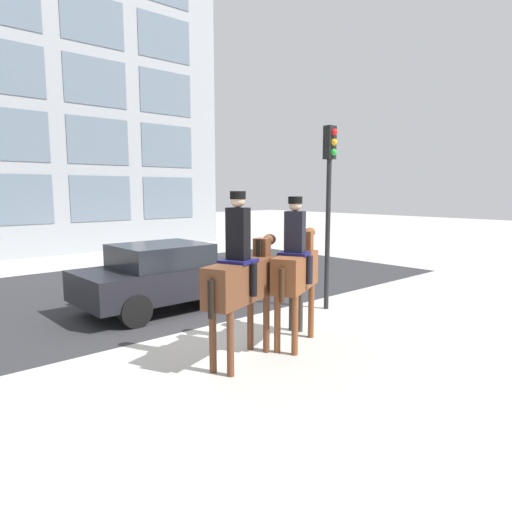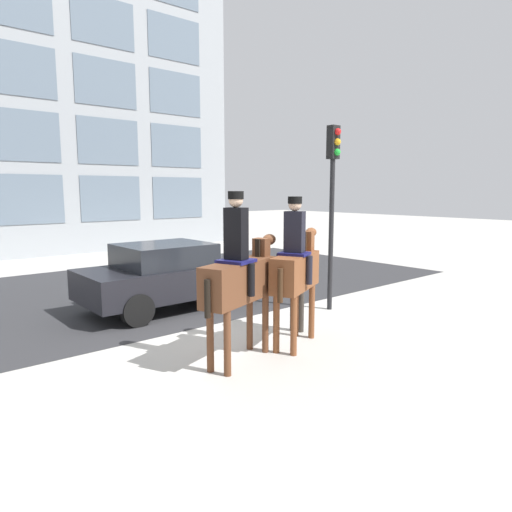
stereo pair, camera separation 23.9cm
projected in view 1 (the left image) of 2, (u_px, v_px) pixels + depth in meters
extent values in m
plane|color=#B2AFA8|center=(215.00, 334.00, 8.71)|extent=(80.00, 80.00, 0.00)
cube|color=#2D2D30|center=(108.00, 293.00, 12.21)|extent=(19.44, 8.50, 0.01)
cube|color=#93999E|center=(6.00, 76.00, 17.28)|extent=(19.44, 0.30, 14.05)
cube|color=slate|center=(17.00, 200.00, 17.82)|extent=(2.74, 0.02, 1.98)
cube|color=slate|center=(101.00, 199.00, 20.08)|extent=(2.74, 0.02, 1.98)
cube|color=slate|center=(169.00, 198.00, 22.35)|extent=(2.74, 0.02, 1.98)
cube|color=slate|center=(12.00, 135.00, 17.47)|extent=(2.74, 0.02, 1.98)
cube|color=slate|center=(99.00, 141.00, 19.73)|extent=(2.74, 0.02, 1.98)
cube|color=slate|center=(167.00, 146.00, 21.99)|extent=(2.74, 0.02, 1.98)
cube|color=slate|center=(7.00, 67.00, 17.11)|extent=(2.74, 0.02, 1.98)
cube|color=slate|center=(96.00, 81.00, 19.38)|extent=(2.74, 0.02, 1.98)
cube|color=slate|center=(166.00, 93.00, 21.64)|extent=(2.74, 0.02, 1.98)
cube|color=slate|center=(93.00, 20.00, 19.03)|extent=(2.74, 0.02, 1.98)
cube|color=slate|center=(165.00, 38.00, 21.29)|extent=(2.74, 0.02, 1.98)
cube|color=#59331E|center=(241.00, 281.00, 7.12)|extent=(1.65, 0.95, 0.63)
cylinder|color=#59331E|center=(250.00, 321.00, 7.81)|extent=(0.11, 0.11, 0.99)
cylinder|color=#59331E|center=(266.00, 324.00, 7.66)|extent=(0.11, 0.11, 0.99)
cylinder|color=#59331E|center=(213.00, 340.00, 6.81)|extent=(0.11, 0.11, 0.99)
cylinder|color=#59331E|center=(230.00, 344.00, 6.66)|extent=(0.11, 0.11, 0.99)
cube|color=#59331E|center=(262.00, 254.00, 7.68)|extent=(0.27, 0.30, 0.52)
cube|color=black|center=(259.00, 253.00, 7.57)|extent=(0.06, 0.09, 0.47)
ellipsoid|color=#59331E|center=(269.00, 240.00, 7.89)|extent=(0.37, 0.29, 0.19)
cube|color=silver|center=(272.00, 238.00, 7.97)|extent=(0.13, 0.09, 0.08)
cylinder|color=black|center=(211.00, 299.00, 6.40)|extent=(0.09, 0.09, 0.55)
cube|color=#14144C|center=(238.00, 261.00, 7.00)|extent=(0.61, 0.61, 0.05)
cube|color=black|center=(238.00, 234.00, 6.94)|extent=(0.31, 0.38, 0.79)
sphere|color=#D1A889|center=(238.00, 200.00, 6.87)|extent=(0.22, 0.22, 0.22)
cylinder|color=black|center=(238.00, 195.00, 6.86)|extent=(0.24, 0.24, 0.12)
cylinder|color=black|center=(224.00, 277.00, 7.17)|extent=(0.11, 0.11, 0.50)
cylinder|color=black|center=(254.00, 280.00, 6.91)|extent=(0.11, 0.11, 0.50)
cube|color=brown|center=(296.00, 272.00, 7.92)|extent=(1.43, 0.99, 0.61)
cylinder|color=brown|center=(295.00, 309.00, 8.55)|extent=(0.11, 0.11, 1.01)
cylinder|color=brown|center=(311.00, 311.00, 8.43)|extent=(0.11, 0.11, 1.01)
cylinder|color=brown|center=(277.00, 323.00, 7.64)|extent=(0.11, 0.11, 1.01)
cylinder|color=brown|center=(295.00, 325.00, 7.52)|extent=(0.11, 0.11, 1.01)
cube|color=brown|center=(306.00, 246.00, 8.42)|extent=(0.28, 0.30, 0.57)
cube|color=#382314|center=(304.00, 246.00, 8.31)|extent=(0.07, 0.09, 0.51)
ellipsoid|color=brown|center=(310.00, 232.00, 8.63)|extent=(0.35, 0.31, 0.18)
cube|color=silver|center=(311.00, 231.00, 8.70)|extent=(0.12, 0.09, 0.07)
cylinder|color=#382314|center=(282.00, 285.00, 7.27)|extent=(0.09, 0.09, 0.55)
cube|color=#14144C|center=(295.00, 254.00, 7.81)|extent=(0.58, 0.61, 0.05)
cube|color=black|center=(295.00, 232.00, 7.76)|extent=(0.34, 0.38, 0.69)
sphere|color=#D1A889|center=(295.00, 205.00, 7.69)|extent=(0.22, 0.22, 0.22)
cylinder|color=black|center=(295.00, 200.00, 7.68)|extent=(0.24, 0.24, 0.12)
cylinder|color=black|center=(280.00, 268.00, 7.95)|extent=(0.11, 0.11, 0.49)
cylinder|color=black|center=(310.00, 270.00, 7.75)|extent=(0.11, 0.11, 0.49)
cylinder|color=#332D28|center=(300.00, 310.00, 8.81)|extent=(0.13, 0.13, 0.86)
cylinder|color=#332D28|center=(292.00, 309.00, 8.89)|extent=(0.13, 0.13, 0.86)
cube|color=#332D28|center=(296.00, 273.00, 8.75)|extent=(0.32, 0.45, 0.57)
sphere|color=#D1A889|center=(297.00, 253.00, 8.69)|extent=(0.20, 0.20, 0.20)
cube|color=#332D28|center=(298.00, 268.00, 8.40)|extent=(0.55, 0.24, 0.09)
cone|color=orange|center=(290.00, 271.00, 8.11)|extent=(0.19, 0.09, 0.04)
cube|color=black|center=(165.00, 280.00, 10.47)|extent=(3.93, 1.91, 0.67)
cube|color=black|center=(161.00, 255.00, 10.33)|extent=(1.96, 1.68, 0.51)
cylinder|color=black|center=(230.00, 293.00, 10.68)|extent=(0.68, 0.23, 0.68)
cylinder|color=black|center=(189.00, 282.00, 11.97)|extent=(0.68, 0.23, 0.68)
cylinder|color=black|center=(135.00, 311.00, 9.07)|extent=(0.68, 0.23, 0.68)
cylinder|color=black|center=(99.00, 296.00, 10.36)|extent=(0.68, 0.23, 0.68)
cylinder|color=black|center=(328.00, 236.00, 10.33)|extent=(0.11, 0.11, 3.40)
cube|color=black|center=(330.00, 143.00, 10.03)|extent=(0.24, 0.19, 0.72)
sphere|color=red|center=(334.00, 132.00, 9.92)|extent=(0.15, 0.15, 0.15)
sphere|color=orange|center=(334.00, 142.00, 9.95)|extent=(0.15, 0.15, 0.15)
sphere|color=green|center=(334.00, 152.00, 9.98)|extent=(0.15, 0.15, 0.15)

